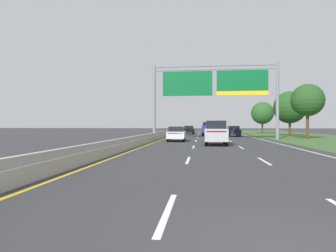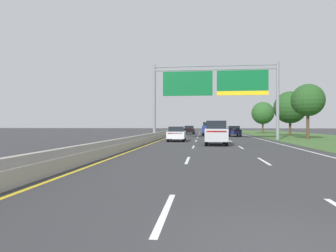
# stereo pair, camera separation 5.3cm
# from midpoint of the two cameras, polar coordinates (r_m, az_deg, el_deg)

# --- Properties ---
(ground_plane) EXTENTS (220.00, 220.00, 0.00)m
(ground_plane) POSITION_cam_midpoint_polar(r_m,az_deg,el_deg) (39.66, 8.23, -2.31)
(ground_plane) COLOR #333335
(lane_striping) EXTENTS (11.96, 106.00, 0.01)m
(lane_striping) POSITION_cam_midpoint_polar(r_m,az_deg,el_deg) (39.20, 8.24, -2.33)
(lane_striping) COLOR white
(lane_striping) RESTS_ON ground
(grass_verge_right) EXTENTS (14.00, 110.00, 0.02)m
(grass_verge_right) POSITION_cam_midpoint_polar(r_m,az_deg,el_deg) (42.41, 27.44, -2.16)
(grass_verge_right) COLOR #3D602D
(grass_verge_right) RESTS_ON ground
(median_barrier_concrete) EXTENTS (0.60, 110.00, 0.85)m
(median_barrier_concrete) POSITION_cam_midpoint_polar(r_m,az_deg,el_deg) (40.01, -1.27, -1.78)
(median_barrier_concrete) COLOR #A8A399
(median_barrier_concrete) RESTS_ON ground
(overhead_sign_gantry) EXTENTS (15.06, 0.42, 9.14)m
(overhead_sign_gantry) POSITION_cam_midpoint_polar(r_m,az_deg,el_deg) (37.05, 8.83, 7.50)
(overhead_sign_gantry) COLOR gray
(overhead_sign_gantry) RESTS_ON ground
(pickup_truck_blue) EXTENTS (2.05, 5.42, 2.20)m
(pickup_truck_blue) POSITION_cam_midpoint_polar(r_m,az_deg,el_deg) (50.76, 7.62, -0.53)
(pickup_truck_blue) COLOR navy
(pickup_truck_blue) RESTS_ON ground
(car_white_left_lane_sedan) EXTENTS (1.89, 4.43, 1.57)m
(car_white_left_lane_sedan) POSITION_cam_midpoint_polar(r_m,az_deg,el_deg) (32.47, 1.70, -1.43)
(car_white_left_lane_sedan) COLOR silver
(car_white_left_lane_sedan) RESTS_ON ground
(car_navy_right_lane_sedan) EXTENTS (1.91, 4.44, 1.57)m
(car_navy_right_lane_sedan) POSITION_cam_midpoint_polar(r_m,az_deg,el_deg) (47.16, 12.28, -0.91)
(car_navy_right_lane_sedan) COLOR #161E47
(car_navy_right_lane_sedan) RESTS_ON ground
(car_silver_centre_lane_suv) EXTENTS (1.99, 4.73, 2.11)m
(car_silver_centre_lane_suv) POSITION_cam_midpoint_polar(r_m,az_deg,el_deg) (26.88, 9.06, -1.19)
(car_silver_centre_lane_suv) COLOR #B2B5BA
(car_silver_centre_lane_suv) RESTS_ON ground
(car_black_left_lane_sedan) EXTENTS (1.94, 4.45, 1.57)m
(car_black_left_lane_sedan) POSITION_cam_midpoint_polar(r_m,az_deg,el_deg) (56.65, 4.08, -0.71)
(car_black_left_lane_sedan) COLOR black
(car_black_left_lane_sedan) RESTS_ON ground
(roadside_tree_mid) EXTENTS (3.95, 3.95, 6.75)m
(roadside_tree_mid) POSITION_cam_midpoint_polar(r_m,az_deg,el_deg) (40.79, 24.88, 4.42)
(roadside_tree_mid) COLOR #4C3823
(roadside_tree_mid) RESTS_ON ground
(roadside_tree_far) EXTENTS (4.98, 4.98, 6.94)m
(roadside_tree_far) POSITION_cam_midpoint_polar(r_m,az_deg,el_deg) (50.58, 22.05, 3.27)
(roadside_tree_far) COLOR #4C3823
(roadside_tree_far) RESTS_ON ground
(roadside_tree_distant) EXTENTS (4.54, 4.54, 6.42)m
(roadside_tree_distant) POSITION_cam_midpoint_polar(r_m,az_deg,el_deg) (64.66, 17.45, 2.35)
(roadside_tree_distant) COLOR #4C3823
(roadside_tree_distant) RESTS_ON ground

